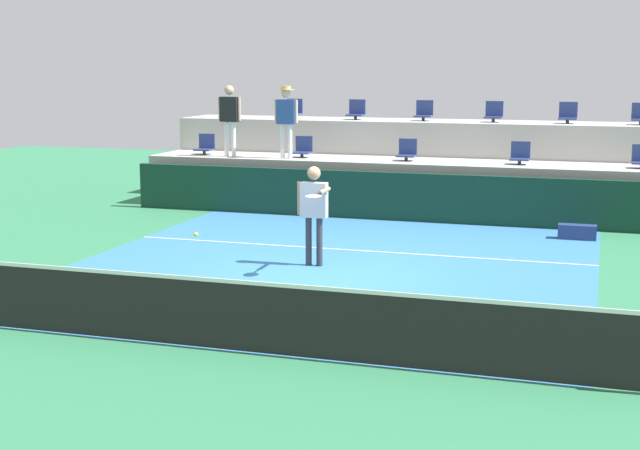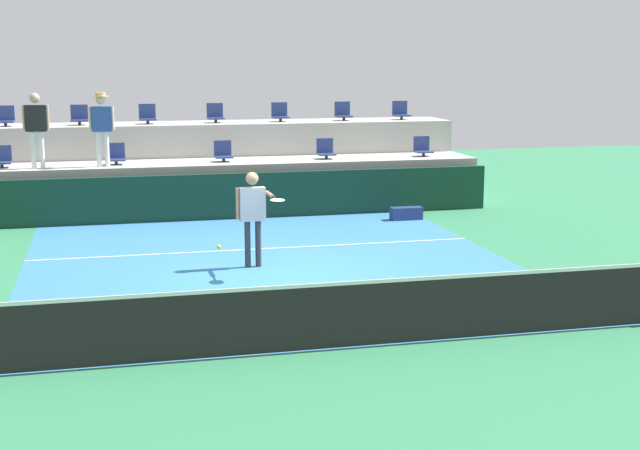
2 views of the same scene
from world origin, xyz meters
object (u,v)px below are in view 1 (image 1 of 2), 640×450
Objects in this scene: tennis_player at (314,205)px; stadium_chair_upper_right at (568,115)px; stadium_chair_lower_far_left at (206,146)px; stadium_chair_lower_left at (303,149)px; stadium_chair_lower_right at (520,155)px; stadium_chair_upper_mid_left at (356,111)px; spectator_with_hat at (286,114)px; tennis_ball at (196,234)px; stadium_chair_upper_far_left at (231,109)px; stadium_chair_upper_center at (424,112)px; stadium_chair_upper_mid_right at (494,113)px; spectator_in_white at (230,113)px; equipment_bag at (577,232)px; stadium_chair_lower_center at (407,152)px; stadium_chair_upper_left at (294,110)px.

stadium_chair_upper_right is at bearing 64.39° from tennis_player.
stadium_chair_lower_far_left and stadium_chair_lower_left have the same top height.
tennis_player is (-2.95, -6.35, -0.37)m from stadium_chair_lower_right.
stadium_chair_upper_mid_left is at bearing 27.06° from stadium_chair_lower_far_left.
spectator_with_hat is 25.89× the size of tennis_ball.
stadium_chair_lower_left is at bearing 180.00° from stadium_chair_lower_right.
stadium_chair_upper_far_left and stadium_chair_upper_center have the same top height.
stadium_chair_upper_mid_left is 1.00× the size of stadium_chair_upper_mid_right.
spectator_in_white is at bearing 124.73° from tennis_player.
stadium_chair_lower_right is 3.04m from equipment_bag.
stadium_chair_lower_far_left is 5.68m from stadium_chair_upper_center.
spectator_in_white is (0.85, -0.38, 0.86)m from stadium_chair_lower_far_left.
stadium_chair_upper_mid_left reaches higher than stadium_chair_lower_far_left.
spectator_with_hat is (-2.98, -2.18, 0.02)m from stadium_chair_upper_center.
stadium_chair_upper_right is (6.25, 1.80, 0.85)m from stadium_chair_lower_left.
stadium_chair_lower_center is 1.00× the size of stadium_chair_upper_right.
tennis_player is 2.89m from tennis_ball.
stadium_chair_lower_left is 5.29m from stadium_chair_lower_right.
stadium_chair_upper_mid_right is 5.20m from equipment_bag.
stadium_chair_upper_mid_right is (7.14, 0.00, 0.00)m from stadium_chair_upper_far_left.
equipment_bag is at bearing -15.71° from spectator_with_hat.
stadium_chair_upper_center is (5.37, 0.00, 0.00)m from stadium_chair_upper_far_left.
tennis_player is (-0.34, -8.15, -1.22)m from stadium_chair_upper_center.
stadium_chair_upper_right is 0.29× the size of tennis_player.
stadium_chair_lower_far_left is at bearing 165.87° from equipment_bag.
stadium_chair_upper_mid_left reaches higher than stadium_chair_lower_center.
stadium_chair_lower_far_left is 1.00× the size of stadium_chair_lower_center.
stadium_chair_upper_left is (1.78, 1.80, 0.85)m from stadium_chair_lower_far_left.
spectator_in_white reaches higher than stadium_chair_upper_far_left.
stadium_chair_upper_mid_right is 0.30× the size of spectator_with_hat.
spectator_with_hat is at bearing -42.45° from stadium_chair_upper_far_left.
spectator_in_white is (0.90, -2.18, 0.01)m from stadium_chair_upper_far_left.
stadium_chair_upper_center is at bearing 134.10° from equipment_bag.
stadium_chair_lower_center is 0.29× the size of tennis_player.
spectator_in_white is at bearing -140.74° from stadium_chair_upper_mid_left.
stadium_chair_upper_mid_right is (4.45, 1.80, 0.85)m from stadium_chair_lower_left.
spectator_with_hat is at bearing -176.08° from stadium_chair_lower_right.
stadium_chair_lower_left is 1.00× the size of stadium_chair_lower_center.
stadium_chair_lower_right is at bearing 120.88° from equipment_bag.
spectator_with_hat is (-2.94, -0.38, 0.87)m from stadium_chair_lower_center.
spectator_in_white is (-4.14, 5.97, 1.23)m from tennis_player.
stadium_chair_upper_mid_right is (7.10, 1.80, 0.85)m from stadium_chair_lower_far_left.
stadium_chair_upper_mid_left is 1.80m from stadium_chair_upper_center.
stadium_chair_upper_left is at bearing 111.49° from tennis_player.
stadium_chair_upper_far_left is 0.29× the size of tennis_player.
stadium_chair_upper_mid_right is (1.77, 0.00, 0.00)m from stadium_chair_upper_center.
stadium_chair_upper_mid_left is at bearing 180.00° from stadium_chair_upper_mid_right.
stadium_chair_lower_left is 2.18m from stadium_chair_upper_mid_left.
tennis_ball is (1.67, -8.69, -1.33)m from spectator_with_hat.
stadium_chair_lower_right is at bearing 0.00° from stadium_chair_lower_left.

